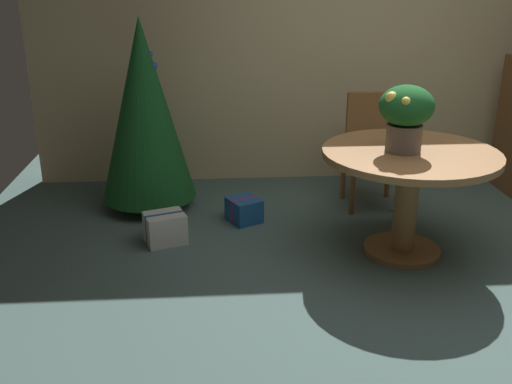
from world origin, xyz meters
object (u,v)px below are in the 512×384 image
(flower_vase, at_px, (406,113))
(round_dining_table, at_px, (409,175))
(gift_box_cream, at_px, (165,228))
(wooden_chair_far, at_px, (371,144))
(holiday_tree, at_px, (145,111))
(gift_box_blue, at_px, (244,210))

(flower_vase, bearing_deg, round_dining_table, 8.69)
(flower_vase, relative_size, gift_box_cream, 1.30)
(round_dining_table, height_order, wooden_chair_far, wooden_chair_far)
(holiday_tree, bearing_deg, wooden_chair_far, -0.98)
(flower_vase, relative_size, holiday_tree, 0.28)
(round_dining_table, relative_size, gift_box_blue, 3.72)
(gift_box_cream, bearing_deg, holiday_tree, 103.91)
(gift_box_cream, height_order, gift_box_blue, gift_box_cream)
(holiday_tree, distance_m, gift_box_cream, 1.04)
(round_dining_table, height_order, gift_box_blue, round_dining_table)
(gift_box_cream, xyz_separation_m, gift_box_blue, (0.60, 0.35, -0.02))
(flower_vase, relative_size, gift_box_blue, 1.39)
(round_dining_table, bearing_deg, gift_box_cream, 170.25)
(wooden_chair_far, distance_m, gift_box_blue, 1.23)
(wooden_chair_far, distance_m, gift_box_cream, 1.88)
(gift_box_blue, bearing_deg, gift_box_cream, -149.68)
(holiday_tree, distance_m, gift_box_blue, 1.14)
(flower_vase, xyz_separation_m, holiday_tree, (-1.82, 1.03, -0.19))
(flower_vase, xyz_separation_m, gift_box_cream, (-1.64, 0.30, -0.91))
(wooden_chair_far, relative_size, gift_box_blue, 2.95)
(flower_vase, bearing_deg, gift_box_cream, 169.55)
(flower_vase, distance_m, gift_box_cream, 1.90)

